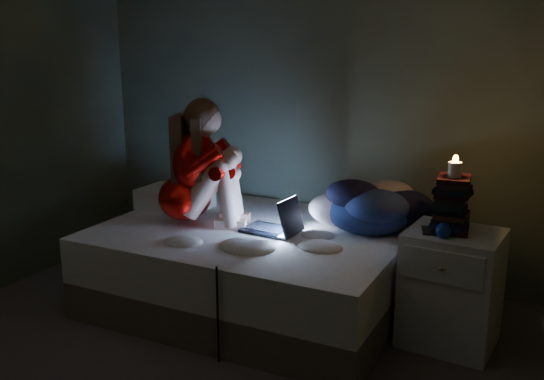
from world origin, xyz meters
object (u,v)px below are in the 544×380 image
Objects in this scene: woman at (184,162)px; phone at (429,231)px; candle at (455,162)px; laptop at (270,213)px; nightstand at (451,288)px; bed at (253,267)px.

woman reaches higher than phone.
phone is (-0.10, -0.08, -0.37)m from candle.
candle is 0.57× the size of phone.
woman is 2.39× the size of laptop.
laptop is 1.13m from nightstand.
bed is 23.20× the size of candle.
phone is at bearing 3.25° from laptop.
nightstand is 0.36m from phone.
candle reaches higher than bed.
phone reaches higher than bed.
woman is 1.76m from nightstand.
woman is at bearing -167.85° from laptop.
woman reaches higher than nightstand.
nightstand is (1.22, 0.05, 0.07)m from bed.
laptop is 2.40× the size of phone.
woman is at bearing -170.72° from nightstand.
candle is at bearing 2.51° from bed.
laptop is 4.20× the size of candle.
laptop is at bearing -172.44° from nightstand.
nightstand is 0.70m from candle.
bed is 1.42m from candle.
candle is 0.39m from phone.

